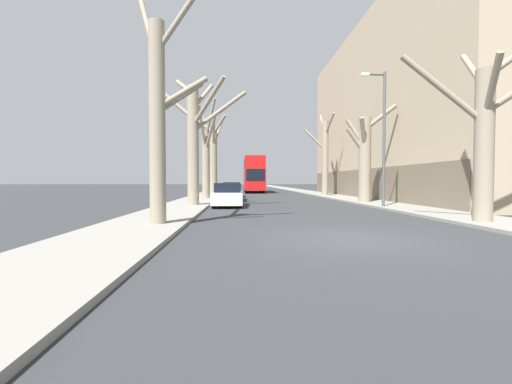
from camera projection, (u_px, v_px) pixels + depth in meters
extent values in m
plane|color=#2B2D30|center=(349.00, 239.00, 8.94)|extent=(300.00, 300.00, 0.00)
cube|color=gray|center=(220.00, 189.00, 58.54)|extent=(2.88, 120.00, 0.12)
cube|color=gray|center=(291.00, 189.00, 59.15)|extent=(2.88, 120.00, 0.12)
cube|color=tan|center=(413.00, 112.00, 30.25)|extent=(10.00, 30.43, 15.24)
cube|color=#6B5E4C|center=(356.00, 184.00, 30.21)|extent=(0.12, 29.83, 2.50)
cylinder|color=gray|center=(157.00, 125.00, 11.17)|extent=(0.52, 0.52, 6.70)
cylinder|color=gray|center=(147.00, 24.00, 11.79)|extent=(1.21, 1.75, 3.01)
cylinder|color=gray|center=(180.00, 97.00, 11.75)|extent=(1.52, 1.37, 1.41)
cylinder|color=gray|center=(183.00, 13.00, 10.89)|extent=(1.95, 0.63, 2.44)
cylinder|color=gray|center=(182.00, 93.00, 11.22)|extent=(1.71, 0.28, 1.15)
cylinder|color=gray|center=(193.00, 146.00, 19.94)|extent=(0.67, 0.67, 7.06)
cylinder|color=gray|center=(177.00, 105.00, 20.02)|extent=(2.04, 0.67, 1.76)
cylinder|color=gray|center=(185.00, 87.00, 20.54)|extent=(1.41, 1.73, 1.32)
cylinder|color=gray|center=(208.00, 102.00, 18.92)|extent=(2.19, 2.26, 2.48)
cylinder|color=gray|center=(219.00, 112.00, 19.81)|extent=(3.22, 0.53, 2.38)
cylinder|color=gray|center=(203.00, 97.00, 20.57)|extent=(1.28, 1.68, 1.90)
cylinder|color=gray|center=(206.00, 165.00, 27.97)|extent=(0.63, 0.63, 5.61)
cylinder|color=gray|center=(202.00, 128.00, 27.07)|extent=(0.66, 1.83, 3.38)
cylinder|color=gray|center=(211.00, 132.00, 26.93)|extent=(1.22, 2.20, 2.80)
cylinder|color=gray|center=(210.00, 118.00, 27.28)|extent=(1.11, 1.46, 2.96)
cylinder|color=gray|center=(213.00, 162.00, 36.07)|extent=(0.80, 0.80, 6.93)
cylinder|color=gray|center=(214.00, 133.00, 35.22)|extent=(0.48, 1.80, 3.05)
cylinder|color=gray|center=(208.00, 129.00, 36.21)|extent=(1.57, 0.92, 2.63)
cylinder|color=gray|center=(218.00, 133.00, 36.73)|extent=(1.21, 1.82, 2.91)
cylinder|color=gray|center=(219.00, 125.00, 35.32)|extent=(1.66, 1.66, 1.99)
cylinder|color=gray|center=(205.00, 126.00, 36.05)|extent=(1.92, 0.60, 1.61)
cylinder|color=gray|center=(484.00, 147.00, 11.79)|extent=(0.62, 0.62, 5.36)
cylinder|color=gray|center=(492.00, 87.00, 11.10)|extent=(0.71, 1.47, 1.92)
cylinder|color=gray|center=(443.00, 89.00, 11.88)|extent=(2.89, 0.69, 2.54)
cylinder|color=gray|center=(474.00, 71.00, 12.58)|extent=(0.61, 1.94, 1.87)
cylinder|color=gray|center=(365.00, 160.00, 22.94)|extent=(0.81, 0.81, 5.79)
cylinder|color=gray|center=(356.00, 133.00, 23.04)|extent=(1.41, 0.72, 1.99)
cylinder|color=gray|center=(363.00, 134.00, 22.40)|extent=(0.95, 1.31, 2.16)
cylinder|color=gray|center=(380.00, 117.00, 22.43)|extent=(1.95, 1.26, 1.64)
cylinder|color=gray|center=(356.00, 141.00, 22.88)|extent=(1.39, 0.31, 1.79)
cylinder|color=gray|center=(325.00, 159.00, 33.71)|extent=(0.62, 0.62, 7.41)
cylinder|color=gray|center=(315.00, 140.00, 33.78)|extent=(2.17, 0.59, 2.14)
cylinder|color=gray|center=(323.00, 126.00, 34.43)|extent=(0.32, 1.86, 2.47)
cylinder|color=gray|center=(330.00, 124.00, 32.82)|extent=(0.64, 1.80, 1.98)
cube|color=red|center=(254.00, 180.00, 45.66)|extent=(2.51, 10.60, 2.68)
cube|color=red|center=(254.00, 164.00, 45.59)|extent=(2.46, 10.39, 1.40)
cube|color=#A91111|center=(254.00, 159.00, 45.56)|extent=(2.46, 10.39, 0.12)
cube|color=black|center=(254.00, 176.00, 45.64)|extent=(2.54, 9.33, 1.39)
cube|color=black|center=(254.00, 164.00, 45.59)|extent=(2.54, 9.33, 1.06)
cube|color=black|center=(256.00, 175.00, 40.37)|extent=(2.26, 0.06, 1.46)
cylinder|color=black|center=(246.00, 189.00, 42.46)|extent=(0.30, 1.04, 1.04)
cylinder|color=black|center=(263.00, 189.00, 42.57)|extent=(0.30, 1.04, 1.04)
cylinder|color=black|center=(245.00, 188.00, 48.60)|extent=(0.30, 1.04, 1.04)
cylinder|color=black|center=(260.00, 188.00, 48.71)|extent=(0.30, 1.04, 1.04)
cube|color=silver|center=(228.00, 198.00, 20.43)|extent=(1.72, 4.51, 0.66)
cube|color=black|center=(228.00, 188.00, 20.68)|extent=(1.52, 2.35, 0.56)
cylinder|color=black|center=(213.00, 203.00, 19.05)|extent=(0.20, 0.61, 0.61)
cylinder|color=black|center=(240.00, 203.00, 19.12)|extent=(0.20, 0.61, 0.61)
cylinder|color=black|center=(217.00, 200.00, 21.75)|extent=(0.20, 0.61, 0.61)
cylinder|color=black|center=(240.00, 200.00, 21.83)|extent=(0.20, 0.61, 0.61)
cube|color=#9EA3AD|center=(230.00, 194.00, 26.69)|extent=(1.89, 4.41, 0.59)
cube|color=black|center=(230.00, 187.00, 26.94)|extent=(1.66, 2.29, 0.54)
cylinder|color=black|center=(219.00, 197.00, 25.34)|extent=(0.20, 0.61, 0.61)
cylinder|color=black|center=(241.00, 197.00, 25.42)|extent=(0.20, 0.61, 0.61)
cylinder|color=black|center=(220.00, 196.00, 27.97)|extent=(0.20, 0.61, 0.61)
cylinder|color=black|center=(241.00, 196.00, 28.06)|extent=(0.20, 0.61, 0.61)
cube|color=navy|center=(232.00, 192.00, 32.56)|extent=(1.79, 4.01, 0.60)
cube|color=black|center=(232.00, 185.00, 32.78)|extent=(1.58, 2.09, 0.61)
cylinder|color=black|center=(223.00, 194.00, 31.33)|extent=(0.20, 0.60, 0.60)
cylinder|color=black|center=(240.00, 194.00, 31.41)|extent=(0.20, 0.60, 0.60)
cylinder|color=black|center=(224.00, 193.00, 33.73)|extent=(0.20, 0.60, 0.60)
cylinder|color=black|center=(240.00, 193.00, 33.81)|extent=(0.20, 0.60, 0.60)
cylinder|color=#4C4F54|center=(384.00, 141.00, 18.73)|extent=(0.16, 0.16, 7.46)
cylinder|color=#4C4F54|center=(375.00, 74.00, 18.58)|extent=(1.10, 0.11, 0.11)
cube|color=beige|center=(365.00, 74.00, 18.55)|extent=(0.44, 0.20, 0.16)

